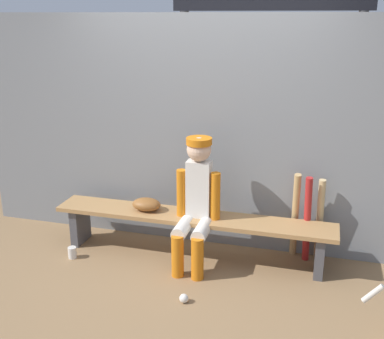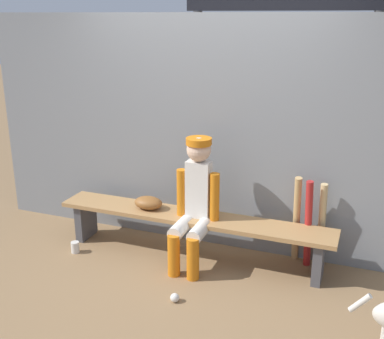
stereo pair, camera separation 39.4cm
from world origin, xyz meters
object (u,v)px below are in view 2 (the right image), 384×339
object	(u,v)px
player_seated	(195,199)
baseball_glove	(148,203)
baseball	(175,298)
cup_on_ground	(75,247)
bat_wood_tan	(296,219)
bat_aluminum_red	(308,224)
dugout_bench	(192,224)
cup_on_bench	(183,208)
bat_wood_natural	(322,225)

from	to	relation	value
player_seated	baseball_glove	world-z (taller)	player_seated
baseball	cup_on_ground	world-z (taller)	cup_on_ground
bat_wood_tan	bat_aluminum_red	bearing A→B (deg)	-24.40
dugout_bench	cup_on_bench	bearing A→B (deg)	175.78
player_seated	cup_on_ground	distance (m)	1.31
baseball_glove	bat_wood_tan	world-z (taller)	bat_wood_tan
baseball	cup_on_ground	bearing A→B (deg)	160.92
bat_aluminum_red	cup_on_bench	distance (m)	1.15
bat_wood_tan	cup_on_bench	distance (m)	1.05
baseball_glove	bat_wood_tan	xyz separation A→B (m)	(1.38, 0.24, -0.05)
player_seated	baseball	bearing A→B (deg)	-83.02
player_seated	bat_wood_tan	xyz separation A→B (m)	(0.87, 0.35, -0.20)
baseball	cup_on_bench	bearing A→B (deg)	107.05
baseball_glove	bat_aluminum_red	world-z (taller)	bat_aluminum_red
bat_wood_tan	bat_aluminum_red	distance (m)	0.12
cup_on_ground	dugout_bench	bearing A→B (deg)	17.24
bat_aluminum_red	cup_on_ground	size ratio (longest dim) A/B	7.70
dugout_bench	player_seated	xyz separation A→B (m)	(0.06, -0.10, 0.29)
cup_on_bench	player_seated	bearing A→B (deg)	-35.57
player_seated	cup_on_ground	bearing A→B (deg)	-168.57
bat_wood_natural	cup_on_ground	world-z (taller)	bat_wood_natural
cup_on_ground	player_seated	bearing A→B (deg)	11.43
player_seated	baseball	xyz separation A→B (m)	(0.08, -0.66, -0.60)
bat_aluminum_red	bat_wood_natural	distance (m)	0.14
bat_wood_tan	bat_aluminum_red	world-z (taller)	bat_wood_tan
bat_aluminum_red	bat_wood_natural	xyz separation A→B (m)	(0.11, 0.08, -0.02)
baseball	bat_wood_tan	bearing A→B (deg)	52.06
dugout_bench	bat_wood_tan	distance (m)	0.97
player_seated	baseball	distance (m)	0.89
dugout_bench	cup_on_bench	xyz separation A→B (m)	(-0.09, 0.01, 0.14)
bat_wood_tan	bat_wood_natural	size ratio (longest dim) A/B	1.08
player_seated	bat_wood_natural	distance (m)	1.17
bat_wood_natural	baseball	bearing A→B (deg)	-134.29
baseball	cup_on_ground	distance (m)	1.31
dugout_bench	bat_aluminum_red	xyz separation A→B (m)	(1.04, 0.19, 0.09)
bat_wood_tan	baseball	world-z (taller)	bat_wood_tan
dugout_bench	cup_on_ground	distance (m)	1.18
bat_wood_natural	baseball	distance (m)	1.49
dugout_bench	bat_wood_natural	xyz separation A→B (m)	(1.15, 0.27, 0.06)
dugout_bench	baseball	bearing A→B (deg)	-79.23
bat_aluminum_red	bat_wood_tan	bearing A→B (deg)	155.60
player_seated	bat_wood_tan	bearing A→B (deg)	21.75
baseball_glove	bat_wood_natural	world-z (taller)	bat_wood_natural
baseball_glove	cup_on_bench	world-z (taller)	baseball_glove
bat_wood_natural	baseball_glove	bearing A→B (deg)	-170.54
bat_wood_natural	baseball	world-z (taller)	bat_wood_natural
bat_aluminum_red	baseball_glove	bearing A→B (deg)	-172.79
dugout_bench	cup_on_ground	bearing A→B (deg)	-162.76
bat_aluminum_red	bat_wood_natural	bearing A→B (deg)	35.41
player_seated	bat_aluminum_red	world-z (taller)	player_seated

